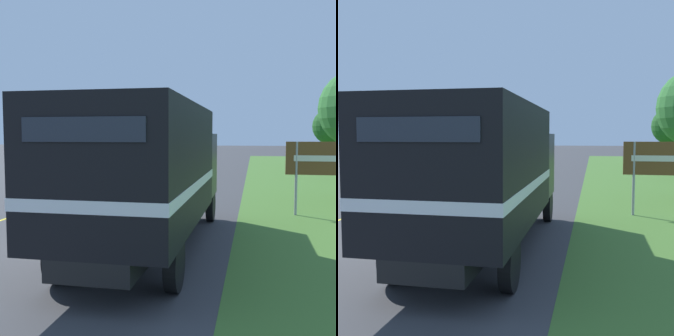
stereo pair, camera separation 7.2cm
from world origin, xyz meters
TOP-DOWN VIEW (x-y plane):
  - ground_plane at (0.00, 0.00)m, footprint 200.00×200.00m
  - edge_line_yellow at (-3.70, 15.66)m, footprint 0.12×60.78m
  - centre_dash_near at (0.00, 0.50)m, footprint 0.12×2.60m
  - centre_dash_mid_a at (0.00, 7.10)m, footprint 0.12×2.60m
  - centre_dash_mid_b at (0.00, 13.70)m, footprint 0.12×2.60m
  - centre_dash_far at (0.00, 20.30)m, footprint 0.12×2.60m
  - centre_dash_farthest at (0.00, 26.90)m, footprint 0.12×2.60m
  - horse_trailer_truck at (1.80, -0.24)m, footprint 2.52×8.25m
  - lead_car_white at (-1.97, 18.45)m, footprint 1.80×3.91m
  - highway_sign at (6.49, 5.01)m, footprint 2.39×0.09m
  - roadside_tree_far at (10.39, 27.07)m, footprint 3.03×3.03m

SIDE VIEW (x-z plane):
  - ground_plane at x=0.00m, z-range 0.00..0.00m
  - edge_line_yellow at x=-3.70m, z-range 0.00..0.01m
  - centre_dash_near at x=0.00m, z-range 0.00..0.01m
  - centre_dash_mid_a at x=0.00m, z-range 0.00..0.01m
  - centre_dash_mid_b at x=0.00m, z-range 0.00..0.01m
  - centre_dash_far at x=0.00m, z-range 0.00..0.01m
  - centre_dash_farthest at x=0.00m, z-range 0.00..0.01m
  - lead_car_white at x=-1.97m, z-range 0.02..1.79m
  - highway_sign at x=6.49m, z-range 0.44..3.28m
  - horse_trailer_truck at x=1.80m, z-range 0.22..3.59m
  - roadside_tree_far at x=10.39m, z-range 0.94..5.92m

